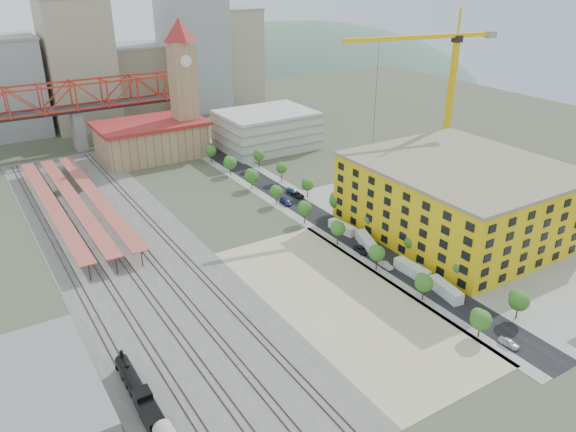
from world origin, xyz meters
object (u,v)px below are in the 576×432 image
locomotive (137,390)px  car_0 (509,343)px  site_trailer_b (412,270)px  site_trailer_d (342,228)px  construction_building (459,198)px  site_trailer_a (445,290)px  clock_tower (183,75)px  tower_crane (443,80)px  site_trailer_c (366,242)px

locomotive → car_0: (63.00, -23.06, -1.19)m
site_trailer_b → site_trailer_d: site_trailer_b is taller
construction_building → site_trailer_a: 34.49m
clock_tower → car_0: 142.83m
clock_tower → tower_crane: size_ratio=0.98×
tower_crane → site_trailer_a: bearing=-132.7°
site_trailer_c → car_0: site_trailer_c is taller
site_trailer_c → site_trailer_b: bearing=-70.4°
site_trailer_a → car_0: 19.06m
locomotive → site_trailer_a: size_ratio=2.13×
locomotive → site_trailer_a: (66.00, -4.24, -0.58)m
site_trailer_c → tower_crane: bearing=46.5°
clock_tower → site_trailer_d: (8.00, -84.61, -27.51)m
clock_tower → locomotive: size_ratio=2.60×
construction_building → site_trailer_c: construction_building is taller
site_trailer_b → site_trailer_d: size_ratio=1.09×
construction_building → site_trailer_d: bearing=149.4°
car_0 → clock_tower: bearing=85.8°
site_trailer_c → car_0: size_ratio=2.42×
site_trailer_b → clock_tower: bearing=91.5°
car_0 → locomotive: bearing=153.7°
locomotive → site_trailer_a: bearing=-3.7°
locomotive → site_trailer_d: 73.48m
clock_tower → locomotive: clock_tower is taller
site_trailer_d → clock_tower: bearing=89.4°
clock_tower → site_trailer_a: size_ratio=5.55×
locomotive → site_trailer_c: bearing=18.7°
construction_building → car_0: 50.15m
site_trailer_b → tower_crane: bearing=38.2°
locomotive → tower_crane: bearing=22.2°
tower_crane → clock_tower: bearing=127.5°
site_trailer_b → car_0: (-3.00, -28.99, -0.62)m
site_trailer_b → construction_building: bearing=20.3°
site_trailer_b → site_trailer_c: site_trailer_c is taller
site_trailer_a → site_trailer_b: size_ratio=0.99×
locomotive → clock_tower: bearing=63.6°
locomotive → site_trailer_c: 69.69m
site_trailer_d → car_0: 55.44m
site_trailer_a → site_trailer_c: site_trailer_c is taller
tower_crane → site_trailer_c: tower_crane is taller
construction_building → site_trailer_c: 27.77m
tower_crane → site_trailer_a: size_ratio=5.69×
clock_tower → tower_crane: tower_crane is taller
site_trailer_c → clock_tower: bearing=114.4°
site_trailer_d → tower_crane: bearing=10.4°
construction_building → site_trailer_c: (-26.00, 5.44, -8.10)m
clock_tower → site_trailer_d: clock_tower is taller
site_trailer_a → site_trailer_c: (0.00, 26.60, 0.03)m
construction_building → site_trailer_b: construction_building is taller
clock_tower → locomotive: 133.24m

